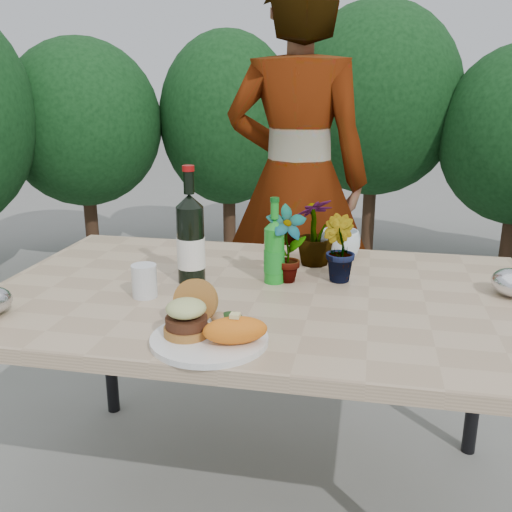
% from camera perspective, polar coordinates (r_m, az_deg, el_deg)
% --- Properties ---
extents(ground, '(80.00, 80.00, 0.00)m').
position_cam_1_polar(ground, '(2.07, 0.48, -23.27)').
color(ground, slate).
rests_on(ground, ground).
extents(patio_table, '(1.60, 1.00, 0.75)m').
position_cam_1_polar(patio_table, '(1.71, 0.53, -5.25)').
color(patio_table, tan).
rests_on(patio_table, ground).
extents(shrub_hedge, '(6.86, 5.07, 2.09)m').
position_cam_1_polar(shrub_hedge, '(3.05, 11.81, 12.10)').
color(shrub_hedge, '#382316').
rests_on(shrub_hedge, ground).
extents(dinner_plate, '(0.28, 0.28, 0.01)m').
position_cam_1_polar(dinner_plate, '(1.37, -4.69, -8.30)').
color(dinner_plate, white).
rests_on(dinner_plate, patio_table).
extents(burger_stack, '(0.11, 0.16, 0.11)m').
position_cam_1_polar(burger_stack, '(1.38, -6.74, -5.75)').
color(burger_stack, '#B7722D').
rests_on(burger_stack, dinner_plate).
extents(sweet_potato, '(0.17, 0.12, 0.06)m').
position_cam_1_polar(sweet_potato, '(1.32, -2.09, -7.42)').
color(sweet_potato, orange).
rests_on(sweet_potato, dinner_plate).
extents(grilled_veg, '(0.08, 0.05, 0.03)m').
position_cam_1_polar(grilled_veg, '(1.43, -3.02, -6.10)').
color(grilled_veg, olive).
rests_on(grilled_veg, dinner_plate).
extents(wine_bottle, '(0.09, 0.09, 0.36)m').
position_cam_1_polar(wine_bottle, '(1.74, -6.55, 1.56)').
color(wine_bottle, black).
rests_on(wine_bottle, patio_table).
extents(sparkling_water, '(0.06, 0.06, 0.26)m').
position_cam_1_polar(sparkling_water, '(1.73, 1.84, 0.41)').
color(sparkling_water, '#1A9124').
rests_on(sparkling_water, patio_table).
extents(plastic_cup, '(0.07, 0.07, 0.09)m').
position_cam_1_polar(plastic_cup, '(1.66, -11.10, -2.45)').
color(plastic_cup, silver).
rests_on(plastic_cup, patio_table).
extents(seedling_left, '(0.15, 0.13, 0.24)m').
position_cam_1_polar(seedling_left, '(1.73, 3.10, 1.15)').
color(seedling_left, '#295B1F').
rests_on(seedling_left, patio_table).
extents(seedling_mid, '(0.14, 0.14, 0.20)m').
position_cam_1_polar(seedling_mid, '(1.77, 8.23, 0.74)').
color(seedling_mid, '#2A6020').
rests_on(seedling_mid, patio_table).
extents(seedling_right, '(0.18, 0.18, 0.23)m').
position_cam_1_polar(seedling_right, '(1.91, 5.92, 2.42)').
color(seedling_right, '#2E6121').
rests_on(seedling_right, patio_table).
extents(blue_bowl, '(0.14, 0.14, 0.11)m').
position_cam_1_polar(blue_bowl, '(1.98, 8.38, 1.05)').
color(blue_bowl, white).
rests_on(blue_bowl, patio_table).
extents(foil_packet_right, '(0.14, 0.15, 0.08)m').
position_cam_1_polar(foil_packet_right, '(1.80, 24.20, -2.44)').
color(foil_packet_right, silver).
rests_on(foil_packet_right, patio_table).
extents(person, '(0.67, 0.44, 1.81)m').
position_cam_1_polar(person, '(2.66, 4.11, 7.53)').
color(person, '#A87554').
rests_on(person, ground).
extents(terracotta_pot, '(0.17, 0.17, 0.14)m').
position_cam_1_polar(terracotta_pot, '(4.18, -16.17, -1.44)').
color(terracotta_pot, '#AC422C').
rests_on(terracotta_pot, ground).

